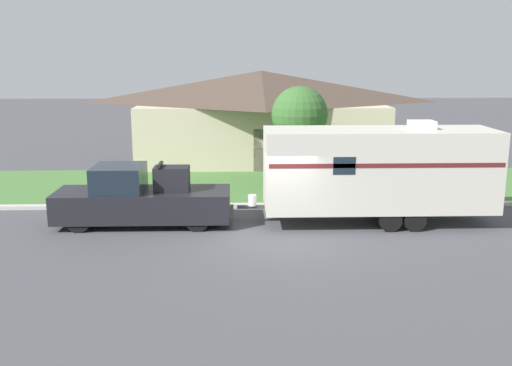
{
  "coord_description": "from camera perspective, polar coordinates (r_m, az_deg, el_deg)",
  "views": [
    {
      "loc": [
        -1.17,
        -16.81,
        5.52
      ],
      "look_at": [
        -0.62,
        1.64,
        1.4
      ],
      "focal_mm": 40.0,
      "sensor_mm": 36.0,
      "label": 1
    }
  ],
  "objects": [
    {
      "name": "ground_plane",
      "position": [
        17.73,
        2.17,
        -5.56
      ],
      "size": [
        120.0,
        120.0,
        0.0
      ],
      "primitive_type": "plane",
      "color": "#47474C"
    },
    {
      "name": "mailbox",
      "position": [
        23.18,
        15.47,
        1.01
      ],
      "size": [
        0.48,
        0.2,
        1.38
      ],
      "color": "brown",
      "rests_on": "ground_plane"
    },
    {
      "name": "house_across_street",
      "position": [
        31.09,
        0.5,
        6.94
      ],
      "size": [
        13.62,
        8.13,
        4.77
      ],
      "color": "beige",
      "rests_on": "ground_plane"
    },
    {
      "name": "travel_trailer",
      "position": [
        19.38,
        12.17,
        1.36
      ],
      "size": [
        8.5,
        2.31,
        3.46
      ],
      "color": "black",
      "rests_on": "ground_plane"
    },
    {
      "name": "curb_strip",
      "position": [
        21.3,
        1.49,
        -2.25
      ],
      "size": [
        80.0,
        0.3,
        0.14
      ],
      "color": "beige",
      "rests_on": "ground_plane"
    },
    {
      "name": "pickup_truck",
      "position": [
        19.31,
        -11.44,
        -1.59
      ],
      "size": [
        5.87,
        1.9,
        2.09
      ],
      "color": "black",
      "rests_on": "ground_plane"
    },
    {
      "name": "lawn_strip",
      "position": [
        24.86,
        1.03,
        -0.22
      ],
      "size": [
        80.0,
        7.0,
        0.03
      ],
      "color": "#477538",
      "rests_on": "ground_plane"
    },
    {
      "name": "tree_in_yard",
      "position": [
        24.87,
        4.38,
        6.82
      ],
      "size": [
        2.44,
        2.44,
        4.28
      ],
      "color": "brown",
      "rests_on": "ground_plane"
    }
  ]
}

